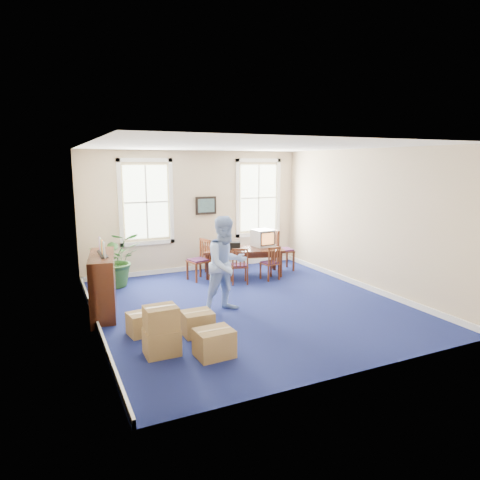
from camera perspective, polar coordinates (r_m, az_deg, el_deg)
name	(u,v)px	position (r m, az deg, el deg)	size (l,w,h in m)	color
floor	(248,305)	(8.93, 1.06, -8.60)	(6.50, 6.50, 0.00)	navy
ceiling	(248,146)	(8.45, 1.13, 12.39)	(6.50, 6.50, 0.00)	white
wall_back	(195,211)	(11.53, -6.03, 3.82)	(6.50, 6.50, 0.00)	beige
wall_front	(356,262)	(5.85, 15.22, -2.82)	(6.50, 6.50, 0.00)	beige
wall_left	(90,239)	(7.73, -19.32, 0.09)	(6.50, 6.50, 0.00)	beige
wall_right	(366,220)	(10.21, 16.41, 2.62)	(6.50, 6.50, 0.00)	beige
baseboard_back	(196,267)	(11.77, -5.85, -3.67)	(6.00, 0.04, 0.12)	white
baseboard_left	(98,324)	(8.13, -18.45, -10.63)	(0.04, 6.50, 0.12)	white
baseboard_right	(361,285)	(10.50, 15.86, -5.75)	(0.04, 6.50, 0.12)	white
window_left	(146,202)	(11.13, -12.39, 4.95)	(1.40, 0.12, 2.20)	white
window_right	(258,198)	(12.23, 2.46, 5.65)	(1.40, 0.12, 2.20)	white
wall_picture	(206,205)	(11.56, -4.56, 4.61)	(0.58, 0.06, 0.48)	black
conference_table	(243,261)	(11.14, 0.35, -2.88)	(2.06, 0.94, 0.70)	#411C0F
crt_tv	(263,238)	(11.33, 3.03, 0.29)	(0.49, 0.53, 0.44)	#B7B7BC
game_console	(273,245)	(11.46, 4.37, -0.63)	(0.14, 0.18, 0.04)	white
equipment_bag	(234,245)	(10.99, -0.86, -0.73)	(0.34, 0.22, 0.17)	black
chair_near_left	(239,265)	(10.32, -0.10, -3.38)	(0.40, 0.40, 0.90)	#652A11
chair_near_right	(270,263)	(10.70, 4.00, -3.03)	(0.39, 0.39, 0.86)	#652A11
chair_end_left	(198,260)	(10.65, -5.59, -2.68)	(0.46, 0.46, 1.02)	#652A11
chair_end_right	(283,250)	(11.65, 5.77, -1.30)	(0.50, 0.50, 1.12)	#652A11
man	(226,264)	(8.31, -1.84, -3.27)	(0.92, 0.71, 1.89)	#9CBCF7
credenza	(103,282)	(8.70, -17.81, -5.40)	(0.44, 1.55, 1.22)	#411C0F
brochure_rack	(102,243)	(8.54, -17.94, -0.44)	(0.12, 0.70, 0.31)	#99999E
potted_plant	(116,259)	(10.46, -16.21, -2.47)	(1.18, 1.02, 1.31)	#285421
cardboard_boxes	(172,325)	(6.86, -9.01, -11.13)	(1.40, 1.40, 0.80)	#A07D49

